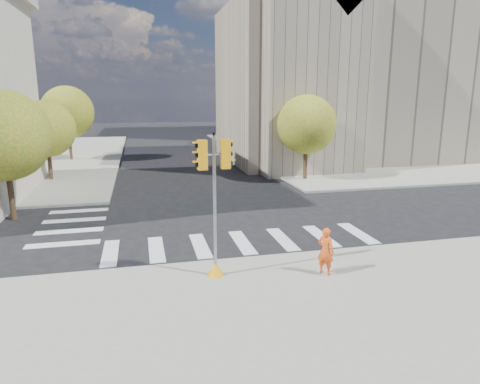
% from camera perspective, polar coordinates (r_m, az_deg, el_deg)
% --- Properties ---
extents(ground, '(160.00, 160.00, 0.00)m').
position_cam_1_polar(ground, '(20.18, -0.76, -4.86)').
color(ground, black).
rests_on(ground, ground).
extents(sidewalk_near, '(30.00, 14.00, 0.15)m').
position_cam_1_polar(sidewalk_near, '(10.70, 13.18, -22.10)').
color(sidewalk_near, gray).
rests_on(sidewalk_near, ground).
extents(sidewalk_far_right, '(28.00, 40.00, 0.15)m').
position_cam_1_polar(sidewalk_far_right, '(51.23, 15.05, 5.64)').
color(sidewalk_far_right, gray).
rests_on(sidewalk_far_right, ground).
extents(civic_building, '(26.00, 16.00, 19.39)m').
position_cam_1_polar(civic_building, '(42.73, 14.70, 13.97)').
color(civic_building, gray).
rests_on(civic_building, ground).
extents(office_tower, '(20.00, 18.00, 30.00)m').
position_cam_1_polar(office_tower, '(66.74, 10.59, 20.30)').
color(office_tower, '#9EA0A3').
rests_on(office_tower, ground).
extents(tree_lw_near, '(4.40, 4.40, 6.41)m').
position_cam_1_polar(tree_lw_near, '(23.71, -28.95, 6.58)').
color(tree_lw_near, '#382616').
rests_on(tree_lw_near, ground).
extents(tree_lw_mid, '(4.00, 4.00, 5.77)m').
position_cam_1_polar(tree_lw_mid, '(33.46, -24.40, 7.66)').
color(tree_lw_mid, '#382616').
rests_on(tree_lw_mid, ground).
extents(tree_lw_far, '(4.80, 4.80, 6.95)m').
position_cam_1_polar(tree_lw_far, '(43.26, -22.04, 9.83)').
color(tree_lw_far, '#382616').
rests_on(tree_lw_far, ground).
extents(tree_re_near, '(4.20, 4.20, 6.16)m').
position_cam_1_polar(tree_re_near, '(31.10, 8.87, 8.87)').
color(tree_re_near, '#382616').
rests_on(tree_re_near, ground).
extents(tree_re_mid, '(4.60, 4.60, 6.66)m').
position_cam_1_polar(tree_re_mid, '(42.43, 2.73, 10.45)').
color(tree_re_mid, '#382616').
rests_on(tree_re_mid, ground).
extents(tree_re_far, '(4.00, 4.00, 5.88)m').
position_cam_1_polar(tree_re_far, '(54.08, -0.83, 10.47)').
color(tree_re_far, '#382616').
rests_on(tree_re_far, ground).
extents(lamp_near, '(0.35, 0.18, 8.11)m').
position_cam_1_polar(lamp_near, '(34.98, 7.19, 10.21)').
color(lamp_near, black).
rests_on(lamp_near, sidewalk_far_right).
extents(lamp_far, '(0.35, 0.18, 8.11)m').
position_cam_1_polar(lamp_far, '(48.34, 1.32, 11.02)').
color(lamp_far, black).
rests_on(lamp_far, sidewalk_far_right).
extents(traffic_signal, '(1.08, 0.56, 4.84)m').
position_cam_1_polar(traffic_signal, '(14.11, -3.37, -3.33)').
color(traffic_signal, '#F4A30C').
rests_on(traffic_signal, sidewalk_near).
extents(photographer, '(0.68, 0.72, 1.65)m').
position_cam_1_polar(photographer, '(14.89, 11.36, -7.71)').
color(photographer, '#F05316').
rests_on(photographer, sidewalk_near).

